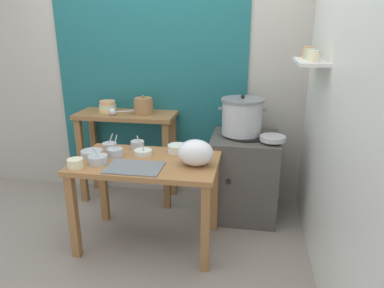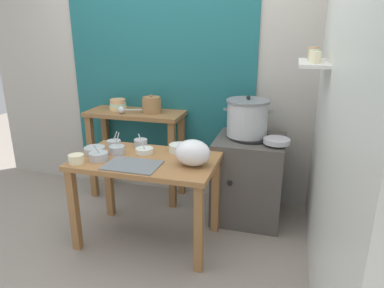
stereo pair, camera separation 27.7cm
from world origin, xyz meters
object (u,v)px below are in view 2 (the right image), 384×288
Objects in this scene: stove_block at (248,178)px; steamer_pot at (247,118)px; back_shelf_table at (136,133)px; ladle at (123,110)px; prep_bowl_3 at (114,143)px; prep_bowl_2 at (99,156)px; bowl_stack_enamel at (118,105)px; serving_tray at (132,165)px; prep_bowl_4 at (76,159)px; prep_bowl_1 at (179,148)px; prep_bowl_7 at (95,150)px; prep_table at (147,172)px; prep_bowl_0 at (117,150)px; prep_bowl_5 at (144,150)px; clay_pot at (152,105)px; prep_bowl_6 at (141,143)px; plastic_bag at (193,153)px; wide_pan at (277,141)px.

steamer_pot is at bearing 153.38° from stove_block.
ladle is at bearing -124.55° from back_shelf_table.
prep_bowl_2 is at bearing -82.96° from prep_bowl_3.
bowl_stack_enamel is (-1.31, 0.13, 0.01)m from steamer_pot.
prep_bowl_3 is at bearing 132.99° from serving_tray.
prep_bowl_4 is (-0.09, -0.43, 0.01)m from prep_bowl_3.
prep_bowl_4 is at bearing -145.41° from prep_bowl_1.
prep_table is at bearing 0.42° from prep_bowl_7.
steamer_pot is 2.47× the size of bowl_stack_enamel.
prep_bowl_0 is 1.29× the size of prep_bowl_3.
prep_bowl_5 is (-0.02, 0.28, 0.02)m from serving_tray.
bowl_stack_enamel is 1.03m from prep_bowl_4.
steamer_pot is 0.94m from clay_pot.
prep_bowl_5 is 1.43× the size of prep_bowl_6.
prep_bowl_1 is (0.44, -0.52, -0.22)m from clay_pot.
serving_tray is 1.52× the size of plastic_bag.
prep_bowl_4 is at bearing -140.20° from prep_bowl_2.
steamer_pot is at bearing 34.27° from prep_bowl_5.
stove_block is 2.77× the size of ladle.
prep_bowl_1 is (0.81, -0.55, -0.20)m from bowl_stack_enamel.
prep_bowl_7 is (-1.14, -0.63, -0.19)m from steamer_pot.
back_shelf_table is 2.40× the size of serving_tray.
prep_bowl_1 reaches higher than prep_bowl_7.
steamer_pot is 1.19m from ladle.
prep_bowl_4 is at bearing -87.68° from ladle.
prep_table is 0.85m from back_shelf_table.
ladle reaches higher than prep_bowl_4.
clay_pot is 1.36× the size of prep_bowl_3.
prep_bowl_6 is (0.46, -0.52, -0.20)m from bowl_stack_enamel.
stove_block is 1.01m from prep_bowl_5.
prep_bowl_2 is 1.07× the size of prep_bowl_3.
clay_pot reaches higher than prep_bowl_2.
prep_table is 0.54m from prep_bowl_4.
prep_bowl_2 is (-1.30, -0.61, -0.05)m from wide_pan.
wide_pan is at bearing 19.74° from prep_bowl_0.
prep_bowl_0 reaches higher than prep_table.
back_shelf_table is 5.74× the size of prep_bowl_7.
clay_pot is at bearing 83.80° from prep_bowl_2.
prep_bowl_1 is at bearing 21.58° from prep_bowl_5.
steamer_pot is at bearing 29.08° from prep_bowl_7.
prep_bowl_5 reaches higher than prep_table.
prep_bowl_6 is at bearing 151.96° from plastic_bag.
prep_bowl_5 is (0.55, -0.65, -0.21)m from bowl_stack_enamel.
ladle reaches higher than stove_block.
prep_bowl_0 is (-0.96, -0.60, -0.19)m from steamer_pot.
plastic_bag reaches higher than prep_bowl_1.
back_shelf_table is 0.33m from bowl_stack_enamel.
prep_bowl_2 is at bearing -72.82° from bowl_stack_enamel.
clay_pot is at bearing 105.88° from prep_bowl_5.
prep_bowl_3 is at bearing -85.28° from back_shelf_table.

